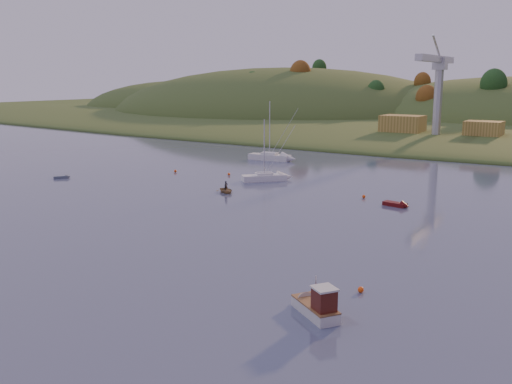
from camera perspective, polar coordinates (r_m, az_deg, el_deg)
The scene contains 21 objects.
ground at distance 55.82m, azimuth -20.99°, elevation -7.42°, with size 500.00×500.00×0.00m, color #37435A.
far_shore at distance 264.74m, azimuth 23.55°, elevation 6.66°, with size 620.00×220.00×1.50m, color #354D1F.
shore_slope at distance 201.09m, azimuth 20.41°, elevation 5.71°, with size 640.00×150.00×7.00m, color #354D1F.
hill_left_far at distance 319.35m, azimuth -6.80°, elevation 8.16°, with size 120.00×100.00×32.00m, color #354D1F.
hill_left at distance 266.95m, azimuth 2.86°, elevation 7.62°, with size 170.00×140.00×44.00m, color #354D1F.
hillside_trees at distance 220.59m, azimuth 21.57°, elevation 6.06°, with size 280.00×50.00×32.00m, color #174017, non-canonical shape.
wharf at distance 158.16m, azimuth 18.74°, elevation 4.92°, with size 42.00×16.00×2.40m, color slate.
shed_west at distance 162.44m, azimuth 14.44°, elevation 6.59°, with size 11.00×8.00×4.80m, color olive.
shed_east at distance 158.07m, azimuth 21.81°, elevation 5.87°, with size 9.00×7.00×4.00m, color olive.
dock_crane at distance 154.63m, azimuth 17.68°, elevation 10.79°, with size 3.20×28.00×20.30m.
fishing_boat at distance 43.35m, azimuth 5.72°, elevation -11.03°, with size 5.42×4.46×3.46m.
sailboat_near at distance 97.03m, azimuth 0.82°, elevation 1.52°, with size 6.79×7.07×10.47m.
sailboat_far at distance 121.81m, azimuth 1.37°, elevation 3.58°, with size 9.23×3.62×12.48m.
canoe at distance 87.26m, azimuth -3.01°, elevation 0.17°, with size 2.45×3.42×0.71m, color #957B52.
paddler at distance 87.18m, azimuth -3.01°, elevation 0.43°, with size 0.56×0.37×1.53m, color black.
red_tender at distance 79.92m, azimuth 14.17°, elevation -1.27°, with size 3.95×1.98×1.28m.
grey_dinghy at distance 105.27m, azimuth -18.63°, elevation 1.44°, with size 2.68×2.83×1.06m.
buoy_0 at distance 47.96m, azimuth 10.43°, elevation -9.58°, with size 0.50×0.50×0.50m, color #F34C0C.
buoy_1 at distance 84.56m, azimuth 10.73°, elevation -0.45°, with size 0.50×0.50×0.50m, color #F34C0C.
buoy_2 at distance 106.98m, azimuth -8.07°, elevation 2.09°, with size 0.50×0.50×0.50m, color #F34C0C.
buoy_3 at distance 102.69m, azimuth -2.73°, elevation 1.80°, with size 0.50×0.50×0.50m, color #F34C0C.
Camera 1 is at (43.40, -30.59, 17.21)m, focal length 40.00 mm.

